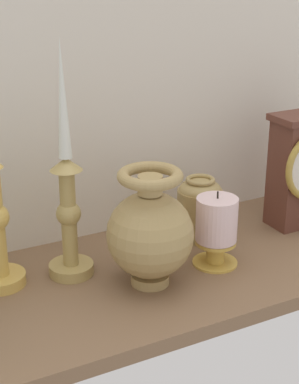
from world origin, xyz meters
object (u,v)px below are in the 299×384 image
(brass_vase_bulbous, at_px, (150,231))
(pillar_candle_front, at_px, (216,228))
(candlestick_tall_center, at_px, (68,201))
(brass_vase_jar, at_px, (199,207))

(brass_vase_bulbous, distance_m, pillar_candle_front, 0.13)
(candlestick_tall_center, distance_m, pillar_candle_front, 0.25)
(brass_vase_jar, relative_size, pillar_candle_front, 0.89)
(brass_vase_bulbous, bearing_deg, candlestick_tall_center, 139.09)
(brass_vase_jar, bearing_deg, brass_vase_bulbous, -145.75)
(candlestick_tall_center, relative_size, brass_vase_jar, 3.29)
(candlestick_tall_center, xyz_separation_m, pillar_candle_front, (0.23, -0.08, -0.06))
(brass_vase_bulbous, height_order, brass_vase_jar, brass_vase_bulbous)
(brass_vase_jar, height_order, pillar_candle_front, pillar_candle_front)
(brass_vase_jar, bearing_deg, candlestick_tall_center, -175.34)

